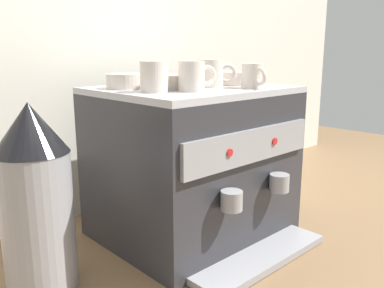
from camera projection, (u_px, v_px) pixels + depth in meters
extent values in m
plane|color=brown|center=(192.00, 230.00, 1.31)|extent=(4.00, 4.00, 0.00)
cube|color=silver|center=(120.00, 62.00, 1.46)|extent=(2.80, 0.03, 1.05)
cube|color=#2D2D33|center=(192.00, 164.00, 1.26)|extent=(0.54, 0.45, 0.44)
cube|color=#B7B7BC|center=(192.00, 90.00, 1.21)|extent=(0.54, 0.45, 0.02)
cube|color=#939399|center=(251.00, 146.00, 1.08)|extent=(0.49, 0.01, 0.09)
cylinder|color=red|center=(230.00, 153.00, 1.01)|extent=(0.02, 0.01, 0.02)
cylinder|color=red|center=(275.00, 141.00, 1.13)|extent=(0.02, 0.01, 0.02)
cube|color=#939399|center=(260.00, 258.00, 1.11)|extent=(0.46, 0.12, 0.02)
cylinder|color=#939399|center=(232.00, 201.00, 1.02)|extent=(0.06, 0.06, 0.05)
cylinder|color=#939399|center=(279.00, 183.00, 1.15)|extent=(0.06, 0.06, 0.05)
cylinder|color=beige|center=(252.00, 76.00, 1.16)|extent=(0.06, 0.06, 0.07)
torus|color=beige|center=(261.00, 77.00, 1.12)|extent=(0.03, 0.05, 0.05)
cylinder|color=beige|center=(191.00, 76.00, 1.07)|extent=(0.07, 0.07, 0.08)
torus|color=beige|center=(207.00, 76.00, 1.09)|extent=(0.06, 0.02, 0.06)
cylinder|color=beige|center=(210.00, 73.00, 1.19)|extent=(0.08, 0.08, 0.08)
torus|color=beige|center=(227.00, 73.00, 1.20)|extent=(0.06, 0.05, 0.06)
cylinder|color=beige|center=(154.00, 77.00, 1.05)|extent=(0.07, 0.07, 0.08)
torus|color=beige|center=(154.00, 76.00, 1.09)|extent=(0.04, 0.05, 0.06)
cylinder|color=beige|center=(185.00, 79.00, 1.30)|extent=(0.09, 0.09, 0.03)
cylinder|color=beige|center=(185.00, 83.00, 1.30)|extent=(0.05, 0.05, 0.01)
cylinder|color=beige|center=(168.00, 82.00, 1.15)|extent=(0.11, 0.11, 0.04)
cylinder|color=beige|center=(168.00, 87.00, 1.15)|extent=(0.06, 0.06, 0.01)
cylinder|color=beige|center=(125.00, 81.00, 1.15)|extent=(0.11, 0.11, 0.04)
cylinder|color=beige|center=(126.00, 87.00, 1.15)|extent=(0.06, 0.06, 0.01)
cylinder|color=beige|center=(237.00, 78.00, 1.29)|extent=(0.13, 0.13, 0.04)
cylinder|color=beige|center=(236.00, 83.00, 1.29)|extent=(0.07, 0.07, 0.01)
cylinder|color=#939399|center=(38.00, 221.00, 0.97)|extent=(0.17, 0.17, 0.34)
cone|color=black|center=(29.00, 128.00, 0.92)|extent=(0.17, 0.17, 0.12)
cylinder|color=#B7B7BC|center=(274.00, 185.00, 1.55)|extent=(0.10, 0.10, 0.13)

